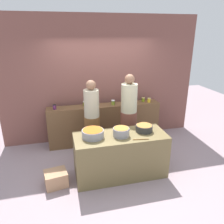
{
  "coord_description": "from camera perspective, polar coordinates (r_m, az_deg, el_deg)",
  "views": [
    {
      "loc": [
        -1.03,
        -3.81,
        2.62
      ],
      "look_at": [
        0.0,
        0.35,
        1.05
      ],
      "focal_mm": 35.61,
      "sensor_mm": 36.0,
      "label": 1
    }
  ],
  "objects": [
    {
      "name": "preserve_jar_0",
      "position": [
        5.14,
        -14.54,
        1.27
      ],
      "size": [
        0.08,
        0.08,
        0.11
      ],
      "color": "#582556",
      "rests_on": "display_shelf"
    },
    {
      "name": "preserve_jar_7",
      "position": [
        5.56,
        9.48,
        3.03
      ],
      "size": [
        0.08,
        0.08,
        0.1
      ],
      "color": "gold",
      "rests_on": "display_shelf"
    },
    {
      "name": "storefront_wall",
      "position": [
        5.48,
        -2.81,
        8.28
      ],
      "size": [
        4.8,
        0.12,
        3.0
      ],
      "primitive_type": "cube",
      "color": "brown",
      "rests_on": "ground"
    },
    {
      "name": "preserve_jar_4",
      "position": [
        5.45,
        3.4,
        3.09
      ],
      "size": [
        0.07,
        0.07,
        0.13
      ],
      "color": "gold",
      "rests_on": "display_shelf"
    },
    {
      "name": "preserve_jar_6",
      "position": [
        5.59,
        8.02,
        3.19
      ],
      "size": [
        0.08,
        0.08,
        0.1
      ],
      "color": "olive",
      "rests_on": "display_shelf"
    },
    {
      "name": "cooking_pot_right",
      "position": [
        4.24,
        8.23,
        -4.12
      ],
      "size": [
        0.32,
        0.32,
        0.13
      ],
      "color": "#2D2D2D",
      "rests_on": "prep_table"
    },
    {
      "name": "preserve_jar_3",
      "position": [
        5.28,
        0.29,
        2.46
      ],
      "size": [
        0.09,
        0.09,
        0.11
      ],
      "color": "olive",
      "rests_on": "display_shelf"
    },
    {
      "name": "preserve_jar_1",
      "position": [
        5.25,
        -7.03,
        2.17
      ],
      "size": [
        0.08,
        0.08,
        0.11
      ],
      "color": "olive",
      "rests_on": "display_shelf"
    },
    {
      "name": "bread_crate",
      "position": [
        4.26,
        -14.16,
        -16.23
      ],
      "size": [
        0.43,
        0.39,
        0.27
      ],
      "primitive_type": "cube",
      "rotation": [
        0.0,
        0.0,
        0.16
      ],
      "color": "tan",
      "rests_on": "ground"
    },
    {
      "name": "preserve_jar_2",
      "position": [
        5.23,
        -4.25,
        2.36
      ],
      "size": [
        0.07,
        0.07,
        0.14
      ],
      "color": "#591047",
      "rests_on": "display_shelf"
    },
    {
      "name": "cook_with_tongs",
      "position": [
        4.73,
        -5.13,
        -2.87
      ],
      "size": [
        0.33,
        0.33,
        1.7
      ],
      "color": "brown",
      "rests_on": "ground"
    },
    {
      "name": "prep_table",
      "position": [
        4.27,
        2.14,
        -10.95
      ],
      "size": [
        1.7,
        0.7,
        0.83
      ],
      "primitive_type": "cube",
      "color": "brown",
      "rests_on": "ground"
    },
    {
      "name": "ground",
      "position": [
        4.74,
        1.05,
        -13.46
      ],
      "size": [
        12.0,
        12.0,
        0.0
      ],
      "primitive_type": "plane",
      "color": "gray"
    },
    {
      "name": "wooden_spoon",
      "position": [
        3.93,
        7.38,
        -6.95
      ],
      "size": [
        0.28,
        0.06,
        0.02
      ],
      "primitive_type": "cylinder",
      "rotation": [
        1.57,
        0.0,
        4.55
      ],
      "color": "#9E703D",
      "rests_on": "prep_table"
    },
    {
      "name": "cooking_pot_center",
      "position": [
        4.01,
        2.33,
        -5.15
      ],
      "size": [
        0.3,
        0.3,
        0.16
      ],
      "color": "gray",
      "rests_on": "prep_table"
    },
    {
      "name": "preserve_jar_5",
      "position": [
        5.45,
        5.06,
        3.11
      ],
      "size": [
        0.08,
        0.08,
        0.14
      ],
      "color": "gold",
      "rests_on": "display_shelf"
    },
    {
      "name": "cooking_pot_left",
      "position": [
        3.97,
        -4.94,
        -5.53
      ],
      "size": [
        0.39,
        0.39,
        0.15
      ],
      "color": "gray",
      "rests_on": "prep_table"
    },
    {
      "name": "display_shelf",
      "position": [
        5.46,
        -1.9,
        -2.99
      ],
      "size": [
        2.7,
        0.36,
        0.96
      ],
      "primitive_type": "cube",
      "color": "brown",
      "rests_on": "ground"
    },
    {
      "name": "cook_in_cap",
      "position": [
        4.85,
        4.27,
        -1.77
      ],
      "size": [
        0.36,
        0.36,
        1.79
      ],
      "color": "brown",
      "rests_on": "ground"
    }
  ]
}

